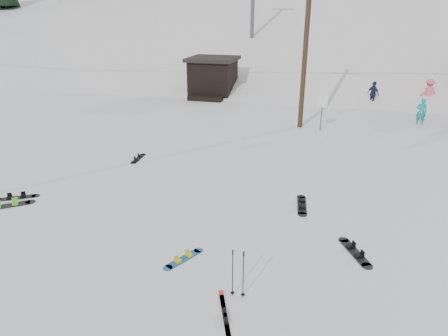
# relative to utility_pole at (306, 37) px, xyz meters

# --- Properties ---
(ground) EXTENTS (200.00, 200.00, 0.00)m
(ground) POSITION_rel_utility_pole_xyz_m (-2.00, -14.00, -4.68)
(ground) COLOR white
(ground) RESTS_ON ground
(ski_slope) EXTENTS (60.00, 85.24, 65.97)m
(ski_slope) POSITION_rel_utility_pole_xyz_m (-2.00, 41.00, -16.68)
(ski_slope) COLOR white
(ski_slope) RESTS_ON ground
(ridge_left) EXTENTS (47.54, 95.03, 58.38)m
(ridge_left) POSITION_rel_utility_pole_xyz_m (-38.00, 34.00, -15.68)
(ridge_left) COLOR white
(ridge_left) RESTS_ON ground
(treeline_left) EXTENTS (20.00, 64.00, 10.00)m
(treeline_left) POSITION_rel_utility_pole_xyz_m (-36.00, 26.00, -4.68)
(treeline_left) COLOR black
(treeline_left) RESTS_ON ground
(treeline_crest) EXTENTS (50.00, 6.00, 10.00)m
(treeline_crest) POSITION_rel_utility_pole_xyz_m (-2.00, 72.00, -4.68)
(treeline_crest) COLOR black
(treeline_crest) RESTS_ON ski_slope
(utility_pole) EXTENTS (2.00, 0.26, 9.00)m
(utility_pole) POSITION_rel_utility_pole_xyz_m (0.00, 0.00, 0.00)
(utility_pole) COLOR #3A2819
(utility_pole) RESTS_ON ground
(trail_sign) EXTENTS (0.50, 0.09, 1.85)m
(trail_sign) POSITION_rel_utility_pole_xyz_m (1.10, -0.42, -3.41)
(trail_sign) COLOR #595B60
(trail_sign) RESTS_ON ground
(lift_hut) EXTENTS (3.40, 4.10, 2.75)m
(lift_hut) POSITION_rel_utility_pole_xyz_m (-7.00, 6.94, -3.32)
(lift_hut) COLOR black
(lift_hut) RESTS_ON ground
(hero_snowboard) EXTENTS (0.73, 1.16, 0.09)m
(hero_snowboard) POSITION_rel_utility_pole_xyz_m (-1.75, -13.27, -4.66)
(hero_snowboard) COLOR #175D99
(hero_snowboard) RESTS_ON ground
(hero_skis) EXTENTS (0.75, 1.65, 0.09)m
(hero_skis) POSITION_rel_utility_pole_xyz_m (-0.17, -15.01, -4.65)
(hero_skis) COLOR red
(hero_skis) RESTS_ON ground
(ski_poles) EXTENTS (0.33, 0.09, 1.18)m
(ski_poles) POSITION_rel_utility_pole_xyz_m (-0.09, -14.27, -4.07)
(ski_poles) COLOR black
(ski_poles) RESTS_ON ground
(board_scatter_a) EXTENTS (1.29, 0.89, 0.10)m
(board_scatter_a) POSITION_rel_utility_pole_xyz_m (-8.49, -11.41, -4.65)
(board_scatter_a) COLOR black
(board_scatter_a) RESTS_ON ground
(board_scatter_b) EXTENTS (0.31, 1.31, 0.09)m
(board_scatter_b) POSITION_rel_utility_pole_xyz_m (-6.23, -6.84, -4.66)
(board_scatter_b) COLOR black
(board_scatter_b) RESTS_ON ground
(board_scatter_c) EXTENTS (1.39, 1.19, 0.12)m
(board_scatter_c) POSITION_rel_utility_pole_xyz_m (-8.35, -12.00, -4.65)
(board_scatter_c) COLOR black
(board_scatter_c) RESTS_ON ground
(board_scatter_d) EXTENTS (0.84, 1.39, 0.11)m
(board_scatter_d) POSITION_rel_utility_pole_xyz_m (2.51, -11.81, -4.65)
(board_scatter_d) COLOR black
(board_scatter_d) RESTS_ON ground
(board_scatter_f) EXTENTS (0.43, 1.55, 0.11)m
(board_scatter_f) POSITION_rel_utility_pole_xyz_m (0.92, -9.43, -4.65)
(board_scatter_f) COLOR black
(board_scatter_f) RESTS_ON ground
(skier_teal) EXTENTS (0.56, 0.39, 1.46)m
(skier_teal) POSITION_rel_utility_pole_xyz_m (6.36, 2.23, -3.95)
(skier_teal) COLOR #0D8989
(skier_teal) RESTS_ON ground
(skier_pink) EXTENTS (1.29, 1.01, 1.75)m
(skier_pink) POSITION_rel_utility_pole_xyz_m (7.61, 7.31, -3.81)
(skier_pink) COLOR #F45674
(skier_pink) RESTS_ON ground
(skier_navy) EXTENTS (0.93, 0.97, 1.62)m
(skier_navy) POSITION_rel_utility_pole_xyz_m (4.13, 6.30, -3.87)
(skier_navy) COLOR #1C1B45
(skier_navy) RESTS_ON ground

